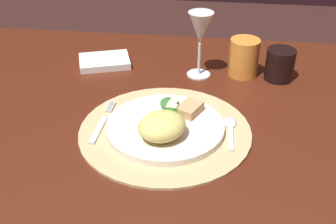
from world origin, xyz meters
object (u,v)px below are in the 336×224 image
object	(u,v)px
napkin	(104,61)
amber_tumbler	(244,57)
wine_glass	(200,31)
dark_tumbler	(280,64)
spoon	(230,127)
dining_table	(155,158)
dinner_plate	(165,127)
fork	(102,123)

from	to	relation	value
napkin	amber_tumbler	distance (m)	0.39
wine_glass	dark_tumbler	world-z (taller)	wine_glass
spoon	napkin	world-z (taller)	napkin
dining_table	spoon	size ratio (longest dim) A/B	11.53
spoon	wine_glass	bearing A→B (deg)	108.90
napkin	dark_tumbler	size ratio (longest dim) A/B	1.67
dinner_plate	fork	xyz separation A→B (m)	(-0.14, 0.00, -0.00)
spoon	wine_glass	world-z (taller)	wine_glass
dinner_plate	dining_table	bearing A→B (deg)	114.96
dining_table	amber_tumbler	world-z (taller)	amber_tumbler
fork	dinner_plate	bearing A→B (deg)	-1.05
dinner_plate	amber_tumbler	xyz separation A→B (m)	(0.17, 0.30, 0.04)
wine_glass	amber_tumbler	world-z (taller)	wine_glass
spoon	dark_tumbler	world-z (taller)	dark_tumbler
dinner_plate	fork	distance (m)	0.14
dining_table	dark_tumbler	bearing A→B (deg)	33.75
dinner_plate	amber_tumbler	bearing A→B (deg)	59.93
dinner_plate	napkin	world-z (taller)	dinner_plate
napkin	wine_glass	world-z (taller)	wine_glass
fork	dark_tumbler	xyz separation A→B (m)	(0.41, 0.28, 0.03)
dining_table	amber_tumbler	size ratio (longest dim) A/B	14.44
dinner_plate	dark_tumbler	world-z (taller)	dark_tumbler
wine_glass	dinner_plate	bearing A→B (deg)	-101.06
wine_glass	dining_table	bearing A→B (deg)	-115.20
dinner_plate	wine_glass	bearing A→B (deg)	78.94
dark_tumbler	fork	bearing A→B (deg)	-145.30
napkin	wine_glass	distance (m)	0.29
wine_glass	dark_tumbler	size ratio (longest dim) A/B	2.12
dining_table	fork	world-z (taller)	fork
spoon	dining_table	bearing A→B (deg)	162.38
napkin	wine_glass	bearing A→B (deg)	-6.97
fork	spoon	bearing A→B (deg)	4.50
fork	wine_glass	world-z (taller)	wine_glass
fork	napkin	bearing A→B (deg)	103.32
fork	napkin	size ratio (longest dim) A/B	1.22
dining_table	dark_tumbler	xyz separation A→B (m)	(0.30, 0.20, 0.18)
napkin	spoon	bearing A→B (deg)	-38.81
dining_table	wine_glass	size ratio (longest dim) A/B	8.27
dinner_plate	spoon	distance (m)	0.14
napkin	dark_tumbler	xyz separation A→B (m)	(0.48, -0.03, 0.03)
spoon	wine_glass	distance (m)	0.29
wine_glass	amber_tumbler	size ratio (longest dim) A/B	1.75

